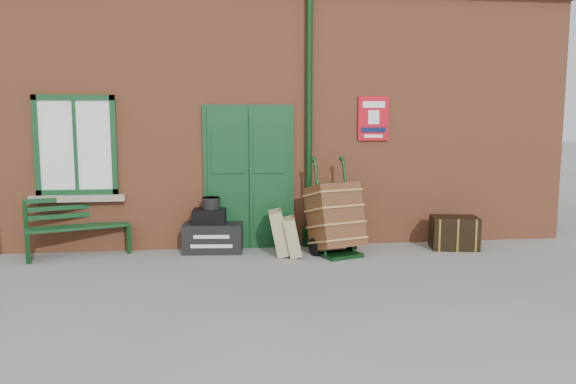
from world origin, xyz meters
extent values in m
plane|color=gray|center=(0.00, 0.00, 0.00)|extent=(80.00, 80.00, 0.00)
cube|color=#A25534|center=(0.00, 3.50, 2.00)|extent=(10.00, 4.00, 4.00)
cube|color=#38302B|center=(0.00, 3.50, 4.15)|extent=(10.30, 4.30, 0.30)
cube|color=#103D1D|center=(-0.30, 1.46, 1.10)|extent=(1.42, 0.12, 2.32)
cube|color=white|center=(-2.90, 1.45, 1.65)|extent=(1.20, 0.08, 1.50)
cylinder|color=black|center=(0.65, 1.42, 2.00)|extent=(0.10, 0.10, 4.00)
cube|color=red|center=(1.70, 1.47, 2.05)|extent=(0.50, 0.03, 0.70)
cube|color=#103D1D|center=(-2.87, 1.25, 0.44)|extent=(1.51, 0.84, 0.04)
cube|color=#103D1D|center=(-2.94, 1.45, 0.71)|extent=(1.40, 0.51, 0.39)
cube|color=black|center=(-3.54, 1.02, 0.22)|extent=(0.20, 0.43, 0.44)
cube|color=black|center=(-2.21, 1.48, 0.22)|extent=(0.20, 0.43, 0.44)
cube|color=black|center=(-0.87, 1.25, 0.22)|extent=(0.94, 0.58, 0.45)
cube|color=black|center=(-0.92, 1.25, 0.56)|extent=(0.53, 0.41, 0.22)
cylinder|color=black|center=(-0.89, 1.25, 0.76)|extent=(0.29, 0.29, 0.18)
cube|color=tan|center=(0.12, 0.91, 0.34)|extent=(0.35, 0.50, 0.69)
cube|color=tan|center=(0.30, 0.81, 0.30)|extent=(0.31, 0.45, 0.59)
cube|color=black|center=(1.02, 0.69, 0.03)|extent=(0.66, 0.57, 0.06)
cylinder|color=black|center=(0.72, 0.80, 0.73)|extent=(0.17, 0.39, 1.43)
cylinder|color=black|center=(1.19, 0.96, 0.73)|extent=(0.17, 0.39, 1.43)
cylinder|color=black|center=(0.64, 0.79, 0.13)|extent=(0.14, 0.27, 0.27)
cylinder|color=black|center=(1.25, 1.01, 0.13)|extent=(0.14, 0.27, 0.27)
cube|color=brown|center=(0.96, 0.86, 0.58)|extent=(0.91, 0.94, 1.06)
cube|color=black|center=(2.91, 0.97, 0.26)|extent=(0.79, 0.59, 0.51)
camera|label=1|loc=(-0.80, -7.33, 2.04)|focal=35.00mm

